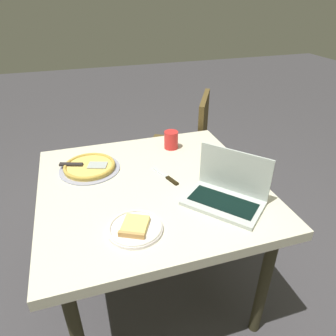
{
  "coord_description": "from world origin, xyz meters",
  "views": [
    {
      "loc": [
        1.24,
        -0.3,
        1.58
      ],
      "look_at": [
        0.03,
        0.08,
        0.83
      ],
      "focal_mm": 32.92,
      "sensor_mm": 36.0,
      "label": 1
    }
  ],
  "objects": [
    {
      "name": "pizza_tray",
      "position": [
        -0.24,
        -0.28,
        0.75
      ],
      "size": [
        0.32,
        0.32,
        0.03
      ],
      "color": "#9698AA",
      "rests_on": "dining_table"
    },
    {
      "name": "chair_near",
      "position": [
        -0.82,
        0.5,
        0.5
      ],
      "size": [
        0.62,
        0.62,
        0.89
      ],
      "color": "brown",
      "rests_on": "ground_plane"
    },
    {
      "name": "laptop",
      "position": [
        0.24,
        0.29,
        0.79
      ],
      "size": [
        0.39,
        0.38,
        0.23
      ],
      "color": "#B2BCB4",
      "rests_on": "dining_table"
    },
    {
      "name": "table_knife",
      "position": [
        -0.03,
        0.09,
        0.74
      ],
      "size": [
        0.2,
        0.09,
        0.01
      ],
      "color": "silver",
      "rests_on": "dining_table"
    },
    {
      "name": "ground_plane",
      "position": [
        0.0,
        0.0,
        0.0
      ],
      "size": [
        12.0,
        12.0,
        0.0
      ],
      "primitive_type": "plane",
      "color": "#3C3A3E"
    },
    {
      "name": "drink_cup",
      "position": [
        -0.35,
        0.22,
        0.79
      ],
      "size": [
        0.08,
        0.08,
        0.11
      ],
      "color": "red",
      "rests_on": "dining_table"
    },
    {
      "name": "dining_table",
      "position": [
        0.0,
        0.0,
        0.66
      ],
      "size": [
        1.05,
        1.07,
        0.74
      ],
      "color": "beige",
      "rests_on": "ground_plane"
    },
    {
      "name": "pizza_plate",
      "position": [
        0.3,
        -0.15,
        0.75
      ],
      "size": [
        0.22,
        0.22,
        0.04
      ],
      "color": "white",
      "rests_on": "dining_table"
    }
  ]
}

